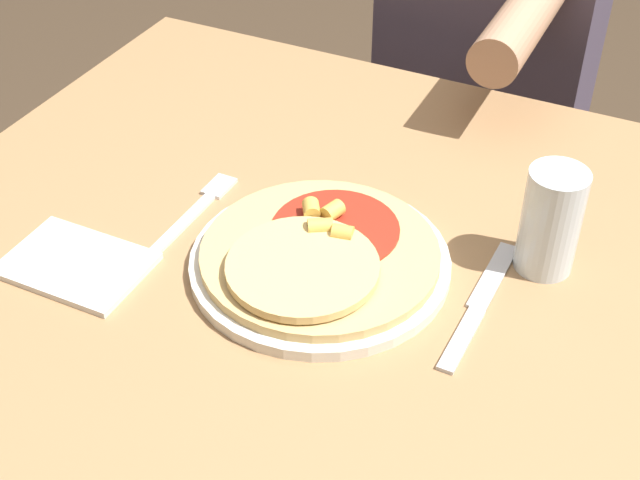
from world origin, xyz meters
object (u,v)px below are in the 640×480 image
(plate, at_px, (320,263))
(dining_table, at_px, (320,328))
(fork, at_px, (198,208))
(knife, at_px, (478,306))
(drinking_glass, at_px, (551,221))
(person_diner, at_px, (490,47))
(pizza, at_px, (317,254))

(plate, bearing_deg, dining_table, 115.24)
(dining_table, bearing_deg, fork, 177.00)
(knife, relative_size, drinking_glass, 1.73)
(drinking_glass, height_order, person_diner, person_diner)
(dining_table, height_order, fork, fork)
(pizza, height_order, knife, pizza)
(knife, bearing_deg, fork, 177.25)
(plate, xyz_separation_m, knife, (0.18, 0.01, -0.00))
(plate, bearing_deg, knife, 4.45)
(dining_table, xyz_separation_m, person_diner, (-0.01, 0.72, 0.06))
(knife, bearing_deg, pizza, -173.60)
(dining_table, relative_size, pizza, 3.79)
(dining_table, relative_size, person_diner, 0.84)
(fork, bearing_deg, dining_table, -3.00)
(plate, distance_m, fork, 0.19)
(fork, height_order, drinking_glass, drinking_glass)
(plate, bearing_deg, pizza, -92.93)
(knife, bearing_deg, dining_table, 177.47)
(dining_table, xyz_separation_m, pizza, (0.01, -0.03, 0.15))
(plate, height_order, drinking_glass, drinking_glass)
(plate, height_order, person_diner, person_diner)
(person_diner, bearing_deg, fork, -102.82)
(plate, height_order, fork, plate)
(person_diner, bearing_deg, knife, -74.23)
(person_diner, bearing_deg, plate, -88.31)
(knife, bearing_deg, person_diner, 105.77)
(pizza, distance_m, drinking_glass, 0.26)
(dining_table, relative_size, knife, 4.65)
(dining_table, height_order, plate, plate)
(pizza, relative_size, knife, 1.23)
(fork, relative_size, drinking_glass, 1.38)
(pizza, bearing_deg, dining_table, 109.70)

